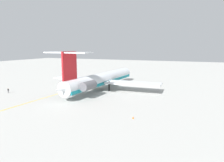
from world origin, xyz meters
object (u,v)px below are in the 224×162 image
Objects in this scene: ground_crew_near_tail at (8,90)px; safety_cone_nose at (133,118)px; main_jetliner at (100,79)px; ground_crew_near_nose at (75,76)px.

ground_crew_near_tail reaches higher than safety_cone_nose.
main_jetliner is at bearing -140.37° from safety_cone_nose.
ground_crew_near_tail is (37.87, -1.55, 0.01)m from ground_crew_near_nose.
safety_cone_nose is (7.49, 46.82, -0.81)m from ground_crew_near_tail.
main_jetliner is at bearing -10.17° from ground_crew_near_nose.
ground_crew_near_nose reaches higher than safety_cone_nose.
ground_crew_near_nose is 3.07× the size of safety_cone_nose.
main_jetliner is 32.37m from safety_cone_nose.
ground_crew_near_tail is at bearing -99.09° from safety_cone_nose.
ground_crew_near_tail is at bearing -62.76° from ground_crew_near_nose.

